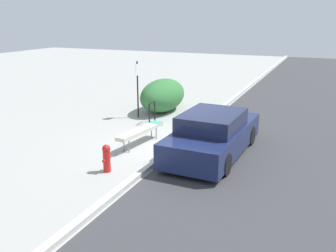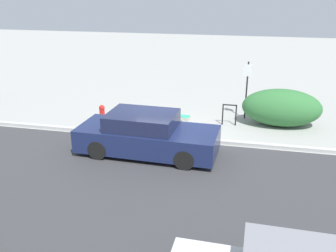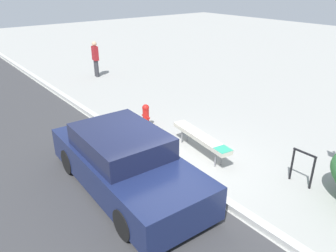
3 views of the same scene
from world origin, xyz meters
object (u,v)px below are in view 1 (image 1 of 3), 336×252
object	(u,v)px
sign_post	(138,84)
fire_hydrant	(107,157)
parked_car_near	(213,135)
bike_rack	(152,111)
bench	(141,131)

from	to	relation	value
sign_post	fire_hydrant	distance (m)	5.74
fire_hydrant	parked_car_near	bearing A→B (deg)	-42.79
sign_post	bike_rack	bearing A→B (deg)	-122.28
bike_rack	sign_post	distance (m)	1.38
bench	bike_rack	size ratio (longest dim) A/B	2.68
bike_rack	parked_car_near	world-z (taller)	parked_car_near
sign_post	fire_hydrant	xyz separation A→B (m)	(-5.34, -1.86, -0.98)
sign_post	fire_hydrant	bearing A→B (deg)	-160.78
sign_post	parked_car_near	bearing A→B (deg)	-125.87
bench	parked_car_near	distance (m)	2.40
parked_car_near	bench	bearing A→B (deg)	94.15
sign_post	parked_car_near	distance (m)	5.09
bench	fire_hydrant	distance (m)	2.32
bike_rack	parked_car_near	bearing A→B (deg)	-126.83
bike_rack	parked_car_near	xyz separation A→B (m)	(-2.38, -3.18, 0.12)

